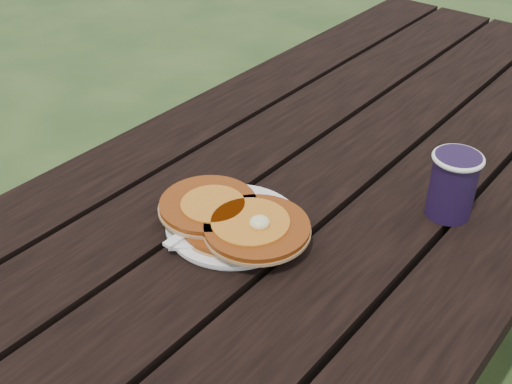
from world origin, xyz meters
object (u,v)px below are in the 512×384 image
Objects in this scene: coffee_cup at (453,182)px; picnic_table at (319,324)px; plate at (233,225)px; pancake_stack at (234,219)px.

picnic_table is at bearing -178.91° from coffee_cup.
pancake_stack reaches higher than plate.
plate reaches higher than picnic_table.
plate is at bearing 132.89° from pancake_stack.
coffee_cup reaches higher than plate.
pancake_stack reaches higher than picnic_table.
picnic_table is at bearing 86.42° from pancake_stack.
coffee_cup is at bearing 1.09° from picnic_table.
pancake_stack is (0.01, -0.01, 0.02)m from plate.
coffee_cup reaches higher than picnic_table.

